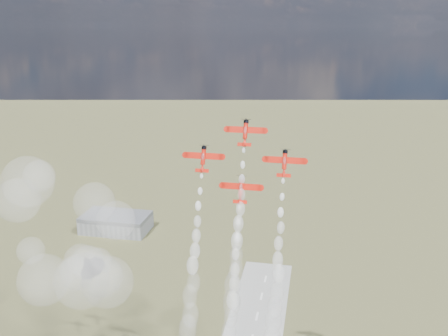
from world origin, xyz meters
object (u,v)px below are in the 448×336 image
plane_left (203,158)px  plane_slot (241,189)px  plane_right (284,163)px  hangar (116,223)px  plane_lead (245,132)px

plane_left → plane_slot: (12.60, -3.66, -8.03)m
plane_left → plane_right: same height
hangar → plane_lead: plane_lead is taller
hangar → plane_lead: (124.38, -168.99, 112.10)m
plane_left → plane_slot: 15.38m
hangar → plane_slot: size_ratio=4.20×
hangar → plane_lead: bearing=-53.6°
plane_lead → hangar: bearing=126.4°
hangar → plane_lead: size_ratio=4.20×
plane_lead → plane_slot: (0.00, -7.32, -16.05)m
hangar → plane_right: size_ratio=4.20×
plane_left → plane_slot: bearing=-16.2°
plane_left → plane_slot: size_ratio=1.00×
plane_left → plane_right: (25.20, 0.00, 0.00)m
plane_left → plane_slot: plane_left is taller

